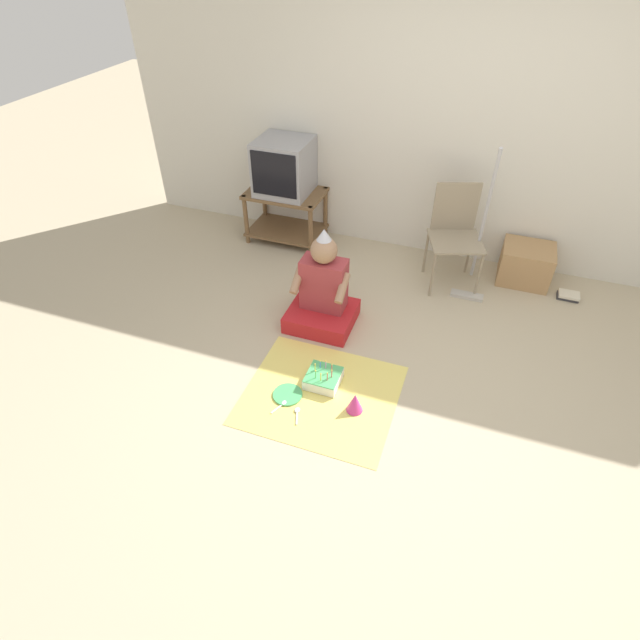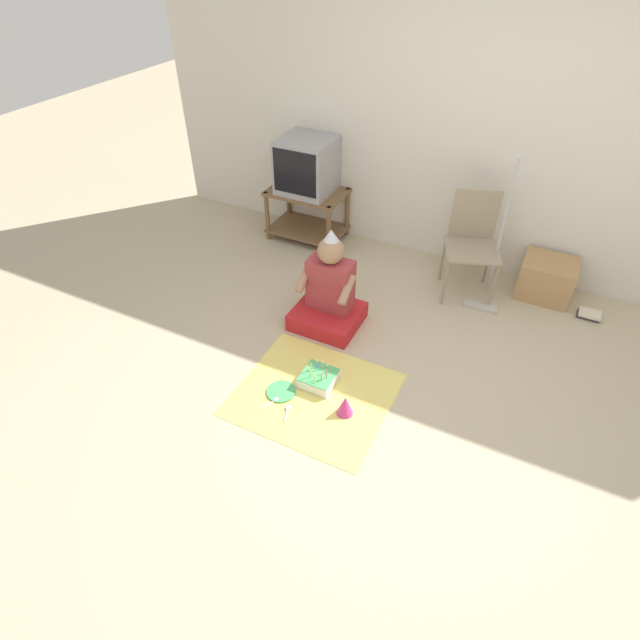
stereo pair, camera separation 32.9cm
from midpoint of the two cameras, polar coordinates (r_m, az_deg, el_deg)
name	(u,v)px [view 2 (the right image)]	position (r m, az deg, el deg)	size (l,w,h in m)	color
ground_plane	(395,403)	(3.54, 11.27, -9.45)	(16.00, 16.00, 0.00)	tan
wall_back	(496,127)	(4.60, 21.55, 19.82)	(6.40, 0.06, 2.55)	beige
tv_stand	(307,210)	(5.11, 0.43, 12.45)	(0.75, 0.50, 0.51)	brown
tv	(307,165)	(4.92, 0.47, 17.20)	(0.50, 0.49, 0.51)	#99999E
folding_chair	(473,238)	(4.47, 19.11, 8.82)	(0.55, 0.54, 0.88)	gray
cardboard_box_stack	(546,278)	(4.81, 26.28, 4.23)	(0.44, 0.39, 0.34)	#A87F51
dust_mop	(492,263)	(4.38, 21.18, 6.00)	(0.28, 0.38, 1.33)	#B2ADA3
book_pile	(589,315)	(4.79, 30.16, 0.45)	(0.18, 0.13, 0.05)	#333338
person_seated	(329,295)	(3.96, 3.41, 2.77)	(0.52, 0.48, 0.84)	red
party_cloth	(314,394)	(3.53, 2.03, -8.58)	(1.05, 0.94, 0.01)	#EAD666
birthday_cake	(319,378)	(3.58, 2.49, -6.77)	(0.24, 0.24, 0.16)	white
party_hat_blue	(345,405)	(3.38, 5.73, -9.78)	(0.11, 0.11, 0.15)	#CC338C
paper_plate	(281,391)	(3.54, -1.79, -8.27)	(0.21, 0.21, 0.01)	#4CB266
plastic_spoon_near	(274,400)	(3.48, -2.51, -9.29)	(0.07, 0.14, 0.01)	white
plastic_spoon_far	(288,409)	(3.43, -0.95, -10.29)	(0.06, 0.14, 0.01)	white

